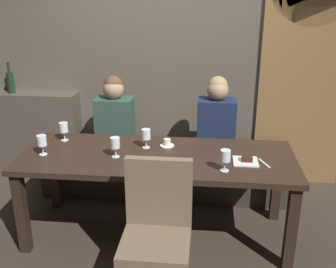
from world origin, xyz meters
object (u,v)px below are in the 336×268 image
object	(u,v)px
wine_bottle_dark_red	(11,82)
dessert_plate	(246,160)
dining_table	(157,165)
wine_glass_center_front	(225,157)
diner_bearded	(216,120)
wine_glass_center_back	(64,128)
wine_glass_far_left	(115,144)
diner_redhead	(115,117)
banquette_bench	(167,174)
chair_near_side	(157,225)
espresso_cup	(167,143)
wine_glass_near_right	(146,135)
wine_glass_end_right	(42,141)
fork_on_table	(264,163)

from	to	relation	value
wine_bottle_dark_red	dessert_plate	world-z (taller)	wine_bottle_dark_red
dining_table	wine_glass_center_front	world-z (taller)	wine_glass_center_front
diner_bearded	dining_table	bearing A→B (deg)	-124.48
wine_bottle_dark_red	wine_glass_center_back	xyz separation A→B (m)	(0.84, -0.78, -0.21)
wine_glass_far_left	wine_glass_center_back	bearing A→B (deg)	149.66
diner_redhead	wine_glass_far_left	bearing A→B (deg)	-76.54
banquette_bench	diner_bearded	world-z (taller)	diner_bearded
dining_table	wine_glass_far_left	size ratio (longest dim) A/B	13.41
dessert_plate	chair_near_side	bearing A→B (deg)	-133.15
wine_glass_far_left	espresso_cup	bearing A→B (deg)	35.34
chair_near_side	wine_glass_far_left	size ratio (longest dim) A/B	5.98
wine_glass_near_right	wine_glass_far_left	bearing A→B (deg)	-134.50
wine_bottle_dark_red	banquette_bench	bearing A→B (deg)	-10.39
chair_near_side	diner_redhead	distance (m)	1.58
wine_glass_end_right	dessert_plate	bearing A→B (deg)	0.71
wine_glass_center_back	espresso_cup	size ratio (longest dim) A/B	1.37
diner_redhead	wine_glass_near_right	distance (m)	0.70
diner_redhead	wine_glass_end_right	distance (m)	0.90
chair_near_side	wine_glass_end_right	world-z (taller)	chair_near_side
dining_table	wine_glass_near_right	xyz separation A→B (m)	(-0.11, 0.14, 0.20)
wine_glass_end_right	dessert_plate	size ratio (longest dim) A/B	0.86
diner_redhead	dessert_plate	size ratio (longest dim) A/B	4.06
wine_bottle_dark_red	wine_glass_end_right	bearing A→B (deg)	-54.79
dining_table	wine_glass_center_front	xyz separation A→B (m)	(0.53, -0.24, 0.20)
chair_near_side	wine_glass_near_right	size ratio (longest dim) A/B	5.98
wine_glass_far_left	wine_glass_near_right	bearing A→B (deg)	45.50
banquette_bench	espresso_cup	world-z (taller)	espresso_cup
wine_glass_far_left	dessert_plate	distance (m)	1.03
banquette_bench	wine_glass_far_left	bearing A→B (deg)	-112.68
dining_table	banquette_bench	world-z (taller)	dining_table
banquette_bench	fork_on_table	world-z (taller)	fork_on_table
wine_glass_end_right	espresso_cup	xyz separation A→B (m)	(0.97, 0.29, -0.09)
wine_bottle_dark_red	wine_glass_center_back	size ratio (longest dim) A/B	1.99
dining_table	dessert_plate	bearing A→B (deg)	-5.74
wine_bottle_dark_red	dessert_plate	size ratio (longest dim) A/B	1.72
diner_bearded	wine_glass_end_right	bearing A→B (deg)	-150.64
dining_table	wine_bottle_dark_red	world-z (taller)	wine_bottle_dark_red
banquette_bench	wine_bottle_dark_red	world-z (taller)	wine_bottle_dark_red
chair_near_side	diner_redhead	world-z (taller)	diner_redhead
wine_glass_near_right	wine_glass_end_right	size ratio (longest dim) A/B	1.00
dining_table	wine_bottle_dark_red	bearing A→B (deg)	149.17
chair_near_side	wine_glass_near_right	bearing A→B (deg)	103.20
dessert_plate	dining_table	bearing A→B (deg)	174.26
banquette_bench	wine_glass_center_front	bearing A→B (deg)	-60.69
wine_glass_near_right	wine_glass_far_left	xyz separation A→B (m)	(-0.21, -0.22, 0.00)
espresso_cup	fork_on_table	world-z (taller)	espresso_cup
wine_glass_near_right	fork_on_table	distance (m)	0.98
wine_bottle_dark_red	fork_on_table	distance (m)	2.77
banquette_bench	wine_glass_near_right	xyz separation A→B (m)	(-0.11, -0.56, 0.62)
fork_on_table	dining_table	bearing A→B (deg)	153.00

